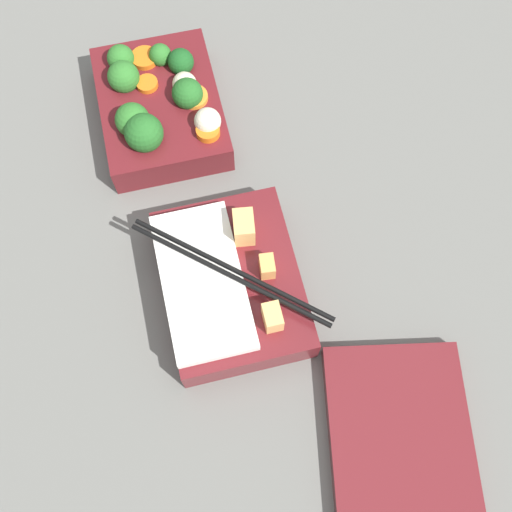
# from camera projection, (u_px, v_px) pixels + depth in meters

# --- Properties ---
(ground_plane) EXTENTS (3.00, 3.00, 0.00)m
(ground_plane) POSITION_uv_depth(u_px,v_px,m) (199.00, 190.00, 0.69)
(ground_plane) COLOR slate
(bento_tray_vegetable) EXTENTS (0.18, 0.14, 0.07)m
(bento_tray_vegetable) POSITION_uv_depth(u_px,v_px,m) (159.00, 105.00, 0.70)
(bento_tray_vegetable) COLOR maroon
(bento_tray_vegetable) RESTS_ON ground_plane
(bento_tray_rice) EXTENTS (0.18, 0.18, 0.07)m
(bento_tray_rice) POSITION_uv_depth(u_px,v_px,m) (229.00, 283.00, 0.62)
(bento_tray_rice) COLOR maroon
(bento_tray_rice) RESTS_ON ground_plane
(bento_lid) EXTENTS (0.20, 0.17, 0.02)m
(bento_lid) POSITION_uv_depth(u_px,v_px,m) (400.00, 437.00, 0.57)
(bento_lid) COLOR maroon
(bento_lid) RESTS_ON ground_plane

